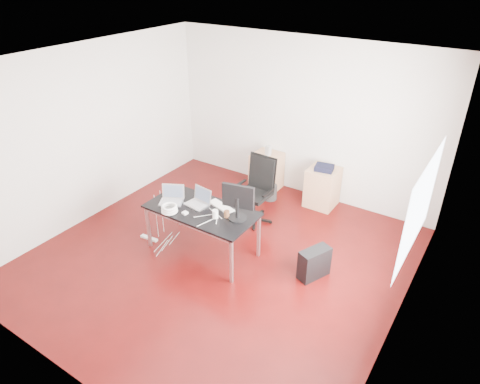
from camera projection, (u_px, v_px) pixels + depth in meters
The scene contains 18 objects.
room_shell at pixel (219, 173), 5.59m from camera, with size 5.00×5.00×5.00m.
desk at pixel (202, 212), 6.11m from camera, with size 1.60×0.80×0.73m.
office_chair at pixel (257, 187), 6.93m from camera, with size 0.50×0.52×1.08m.
filing_cabinet_left at pixel (267, 171), 7.99m from camera, with size 0.50×0.50×0.70m, color tan.
filing_cabinet_right at pixel (322, 187), 7.45m from camera, with size 0.50×0.50×0.70m, color tan.
pc_tower at pixel (314, 263), 5.83m from camera, with size 0.20×0.45×0.44m, color black.
wastebasket at pixel (270, 192), 7.73m from camera, with size 0.24×0.24×0.28m, color black.
power_strip at pixel (149, 238), 6.69m from camera, with size 0.30×0.06×0.04m, color white.
laptop_left at pixel (172, 198), 6.26m from camera, with size 0.41×0.38×0.23m.
laptop_right at pixel (199, 201), 6.18m from camera, with size 0.36×0.30×0.23m.
monitor at pixel (238, 200), 5.75m from camera, with size 0.45×0.26×0.51m.
keyboard at pixel (221, 206), 6.14m from camera, with size 0.44×0.14×0.02m, color white.
cup_white at pixel (215, 214), 5.86m from camera, with size 0.08×0.08×0.12m, color white.
cup_brown at pixel (227, 214), 5.88m from camera, with size 0.08×0.08×0.10m, color brown.
cable_coil at pixel (169, 209), 6.00m from camera, with size 0.24×0.24×0.11m.
power_adapter at pixel (185, 213), 5.97m from camera, with size 0.07×0.07×0.03m, color white.
speaker at pixel (268, 150), 7.75m from camera, with size 0.09×0.08×0.18m, color #9E9E9E.
navy_garment at pixel (324, 168), 7.22m from camera, with size 0.30×0.24×0.09m, color black.
Camera 1 is at (3.00, -4.03, 3.92)m, focal length 32.00 mm.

